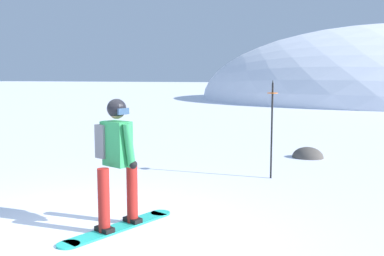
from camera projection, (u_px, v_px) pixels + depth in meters
name	position (u px, v px, depth m)	size (l,w,h in m)	color
ground_plane	(81.00, 239.00, 5.34)	(300.00, 300.00, 0.00)	white
snowboarder_main	(116.00, 160.00, 5.62)	(0.78, 1.76, 1.71)	#23B7A3
piste_marker_near	(272.00, 123.00, 8.41)	(0.20, 0.20, 1.94)	black
rock_dark	(308.00, 158.00, 10.70)	(0.77, 0.65, 0.54)	#4C4742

